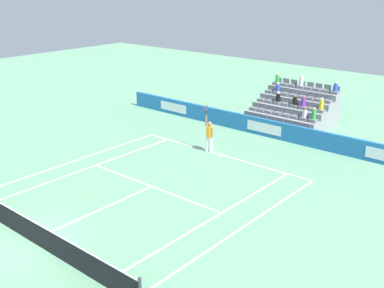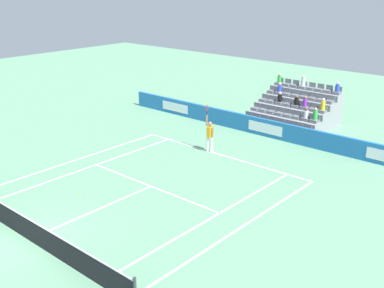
{
  "view_description": "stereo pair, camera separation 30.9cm",
  "coord_description": "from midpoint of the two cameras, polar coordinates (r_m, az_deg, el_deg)",
  "views": [
    {
      "loc": [
        -14.69,
        7.96,
        9.35
      ],
      "look_at": [
        0.42,
        -9.84,
        1.1
      ],
      "focal_mm": 44.55,
      "sensor_mm": 36.0,
      "label": 1
    },
    {
      "loc": [
        -14.93,
        7.76,
        9.35
      ],
      "look_at": [
        0.42,
        -9.84,
        1.1
      ],
      "focal_mm": 44.55,
      "sensor_mm": 36.0,
      "label": 2
    }
  ],
  "objects": [
    {
      "name": "ground_plane",
      "position": [
        19.19,
        -19.21,
        -10.89
      ],
      "size": [
        80.0,
        80.0,
        0.0
      ],
      "primitive_type": "plane",
      "color": "#669E77"
    },
    {
      "name": "line_baseline",
      "position": [
        26.39,
        3.25,
        -1.31
      ],
      "size": [
        10.97,
        0.1,
        0.01
      ],
      "primitive_type": "cube",
      "color": "white",
      "rests_on": "ground"
    },
    {
      "name": "line_service",
      "position": [
        22.58,
        -5.25,
        -5.08
      ],
      "size": [
        8.23,
        0.1,
        0.01
      ],
      "primitive_type": "cube",
      "color": "white",
      "rests_on": "ground"
    },
    {
      "name": "line_centre_service",
      "position": [
        20.71,
        -11.61,
        -7.8
      ],
      "size": [
        0.1,
        6.4,
        0.01
      ],
      "primitive_type": "cube",
      "color": "white",
      "rests_on": "ground"
    },
    {
      "name": "line_singles_sideline_left",
      "position": [
        25.22,
        -12.59,
        -2.79
      ],
      "size": [
        0.1,
        11.89,
        0.01
      ],
      "primitive_type": "cube",
      "color": "white",
      "rests_on": "ground"
    },
    {
      "name": "line_singles_sideline_right",
      "position": [
        19.8,
        2.3,
        -8.72
      ],
      "size": [
        0.1,
        11.89,
        0.01
      ],
      "primitive_type": "cube",
      "color": "white",
      "rests_on": "ground"
    },
    {
      "name": "line_doubles_sideline_left",
      "position": [
        26.26,
        -14.41,
        -2.03
      ],
      "size": [
        0.1,
        11.89,
        0.01
      ],
      "primitive_type": "cube",
      "color": "white",
      "rests_on": "ground"
    },
    {
      "name": "line_doubles_sideline_right",
      "position": [
        19.1,
        5.58,
        -9.94
      ],
      "size": [
        0.1,
        11.89,
        0.01
      ],
      "primitive_type": "cube",
      "color": "white",
      "rests_on": "ground"
    },
    {
      "name": "line_centre_mark",
      "position": [
        26.32,
        3.12,
        -1.37
      ],
      "size": [
        0.1,
        0.2,
        0.01
      ],
      "primitive_type": "cube",
      "color": "white",
      "rests_on": "ground"
    },
    {
      "name": "sponsor_barrier",
      "position": [
        29.66,
        8.41,
        1.96
      ],
      "size": [
        22.68,
        0.22,
        1.08
      ],
      "color": "#1E66AD",
      "rests_on": "ground"
    },
    {
      "name": "tennis_net",
      "position": [
        18.96,
        -19.37,
        -9.6
      ],
      "size": [
        11.97,
        0.1,
        1.07
      ],
      "color": "#33383D",
      "rests_on": "ground"
    },
    {
      "name": "tennis_player",
      "position": [
        26.52,
        1.75,
        1.08
      ],
      "size": [
        0.53,
        0.38,
        2.85
      ],
      "color": "white",
      "rests_on": "ground"
    },
    {
      "name": "stadium_stand",
      "position": [
        32.55,
        11.82,
        3.85
      ],
      "size": [
        4.96,
        4.75,
        3.03
      ],
      "color": "gray",
      "rests_on": "ground"
    },
    {
      "name": "loose_tennis_ball",
      "position": [
        22.27,
        -13.58,
        -5.85
      ],
      "size": [
        0.07,
        0.07,
        0.07
      ],
      "primitive_type": "sphere",
      "color": "#D1E533",
      "rests_on": "ground"
    }
  ]
}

